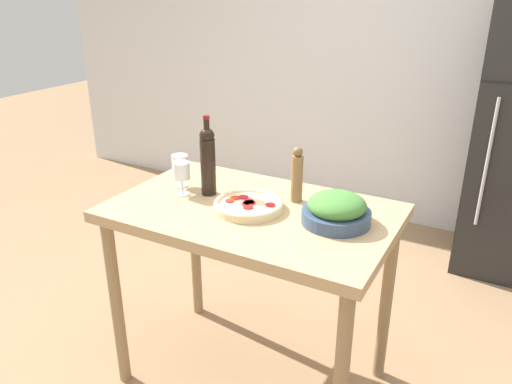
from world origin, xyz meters
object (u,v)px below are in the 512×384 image
wine_glass_far (180,165)px  homemade_pizza (249,205)px  wine_glass_near (182,172)px  wine_bottle (208,160)px  pepper_mill (297,175)px  salad_bowl (336,210)px

wine_glass_far → homemade_pizza: bearing=-10.7°
wine_glass_near → homemade_pizza: wine_glass_near is taller
wine_glass_near → homemade_pizza: 0.35m
wine_bottle → wine_glass_near: 0.13m
wine_glass_near → wine_glass_far: bearing=130.5°
pepper_mill → salad_bowl: pepper_mill is taller
wine_glass_near → wine_bottle: bearing=31.9°
wine_glass_near → wine_glass_far: size_ratio=1.00×
wine_glass_near → pepper_mill: (0.48, 0.18, 0.01)m
wine_glass_far → wine_glass_near: bearing=-49.5°
wine_bottle → salad_bowl: 0.62m
wine_bottle → homemade_pizza: size_ratio=1.23×
salad_bowl → homemade_pizza: 0.38m
wine_glass_near → homemade_pizza: (0.34, 0.00, -0.09)m
wine_glass_near → wine_glass_far: (-0.07, 0.08, 0.00)m
salad_bowl → pepper_mill: bearing=151.7°
wine_glass_near → homemade_pizza: bearing=0.2°
salad_bowl → wine_bottle: bearing=179.3°
wine_glass_far → salad_bowl: size_ratio=0.56×
wine_bottle → salad_bowl: size_ratio=1.32×
wine_glass_near → salad_bowl: bearing=4.4°
pepper_mill → salad_bowl: size_ratio=0.90×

